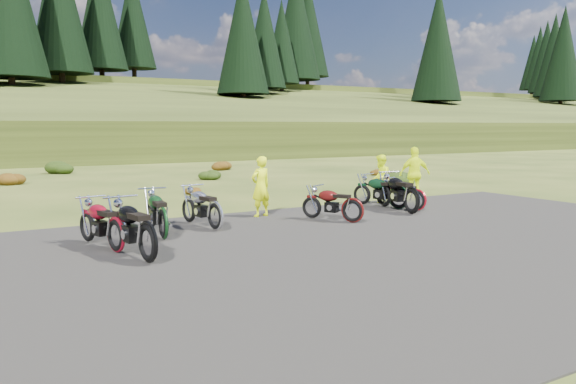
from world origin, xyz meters
TOP-DOWN VIEW (x-y plane):
  - ground at (0.00, 0.00)m, footprint 300.00×300.00m
  - gravel_pad at (0.00, -2.00)m, footprint 20.00×12.00m
  - hill_slope at (0.00, 50.00)m, footprint 300.00×45.97m
  - hill_plateau at (0.00, 110.00)m, footprint 300.00×90.00m
  - conifer_23 at (3.00, 62.00)m, footprint 7.48×7.48m
  - conifer_24 at (9.00, 68.00)m, footprint 7.04×7.04m
  - conifer_25 at (15.00, 74.00)m, footprint 6.60×6.60m
  - conifer_26 at (21.00, 49.00)m, footprint 6.16×6.16m
  - conifer_27 at (27.00, 55.00)m, footprint 5.72×5.72m
  - conifer_28 at (33.00, 61.00)m, footprint 5.28×5.28m
  - conifer_29 at (39.00, 67.00)m, footprint 7.92×7.92m
  - conifer_30 at (45.00, 73.00)m, footprint 7.48×7.48m
  - conifer_31 at (51.00, 48.00)m, footprint 7.04×7.04m
  - conifer_32 at (57.00, 54.00)m, footprint 6.60×6.60m
  - conifer_33 at (63.00, 60.00)m, footprint 6.16×6.16m
  - conifer_34 at (69.00, 66.00)m, footprint 5.72×5.72m
  - conifer_35 at (75.00, 72.00)m, footprint 5.28×5.28m
  - conifer_36 at (81.00, 78.00)m, footprint 7.92×7.92m
  - conifer_37 at (87.00, 53.00)m, footprint 7.48×7.48m
  - conifer_38 at (93.00, 59.00)m, footprint 7.04×7.04m
  - conifer_39 at (99.00, 65.00)m, footprint 6.60×6.60m
  - conifer_40 at (105.00, 71.00)m, footprint 6.16×6.16m
  - conifer_41 at (111.00, 77.00)m, footprint 5.72×5.72m
  - shrub_2 at (-6.20, 16.60)m, footprint 1.30×1.30m
  - shrub_3 at (-3.30, 21.90)m, footprint 1.56×1.56m
  - shrub_4 at (-0.40, 9.20)m, footprint 0.77×0.77m
  - shrub_5 at (2.50, 14.50)m, footprint 1.03×1.03m
  - shrub_6 at (5.40, 19.80)m, footprint 1.30×1.30m
  - shrub_7 at (8.30, 7.10)m, footprint 1.56×1.56m
  - shrub_8 at (11.20, 12.40)m, footprint 0.77×0.77m
  - motorcycle_0 at (-5.06, -0.92)m, footprint 1.10×2.40m
  - motorcycle_1 at (-5.37, 0.30)m, footprint 1.16×2.22m
  - motorcycle_2 at (-4.10, 1.12)m, footprint 0.91×2.20m
  - motorcycle_3 at (-2.60, 1.59)m, footprint 0.98×2.17m
  - motorcycle_4 at (1.08, 0.74)m, footprint 1.46×2.00m
  - motorcycle_5 at (3.52, 1.08)m, footprint 1.12×2.42m
  - motorcycle_6 at (4.17, 1.53)m, footprint 1.07×1.99m
  - motorcycle_7 at (3.86, 2.05)m, footprint 1.31×2.20m
  - person_middle at (-0.59, 2.96)m, footprint 0.71×0.53m
  - person_right_a at (4.38, 3.59)m, footprint 1.01×1.01m
  - person_right_b at (5.69, 3.31)m, footprint 1.21×0.81m

SIDE VIEW (x-z plane):
  - ground at x=0.00m, z-range 0.00..0.00m
  - gravel_pad at x=0.00m, z-range -0.02..0.02m
  - hill_slope at x=0.00m, z-range -4.69..4.69m
  - hill_plateau at x=0.00m, z-range -4.59..4.59m
  - motorcycle_0 at x=-5.06m, z-range -0.61..0.61m
  - motorcycle_1 at x=-5.37m, z-range -0.56..0.56m
  - motorcycle_2 at x=-4.10m, z-range -0.56..0.56m
  - motorcycle_3 at x=-2.60m, z-range -0.55..0.55m
  - motorcycle_4 at x=1.08m, z-range -0.50..0.50m
  - motorcycle_5 at x=3.52m, z-range -0.61..0.61m
  - motorcycle_6 at x=4.17m, z-range -0.50..0.50m
  - motorcycle_7 at x=3.86m, z-range -0.55..0.55m
  - shrub_4 at x=-0.40m, z-range 0.00..0.45m
  - shrub_8 at x=11.20m, z-range 0.00..0.45m
  - shrub_5 at x=2.50m, z-range 0.00..0.61m
  - shrub_2 at x=-6.20m, z-range 0.00..0.77m
  - shrub_6 at x=5.40m, z-range 0.00..0.77m
  - shrub_3 at x=-3.30m, z-range 0.00..0.92m
  - shrub_7 at x=8.30m, z-range 0.00..0.92m
  - person_right_a at x=4.38m, z-range 0.00..1.65m
  - person_middle at x=-0.59m, z-range 0.00..1.76m
  - person_right_b at x=5.69m, z-range 0.00..1.90m
  - conifer_26 at x=21.00m, z-range 5.37..21.37m
  - conifer_27 at x=27.00m, z-range 6.56..21.56m
  - conifer_31 at x=51.00m, z-range 5.18..23.18m
  - conifer_28 at x=33.00m, z-range 7.76..21.76m
  - conifer_32 at x=57.00m, z-range 6.37..23.37m
  - conifer_33 at x=63.00m, z-range 7.56..23.56m
  - conifer_37 at x=87.00m, z-range 6.17..25.17m
  - conifer_34 at x=69.00m, z-range 8.76..23.76m
  - conifer_38 at x=93.00m, z-range 7.37..25.37m
  - conifer_35 at x=75.00m, z-range 9.95..23.95m
  - conifer_39 at x=99.00m, z-range 8.56..25.56m
  - conifer_23 at x=3.00m, z-range 7.97..26.97m
  - conifer_41 at x=111.00m, z-range 10.15..25.15m
  - conifer_40 at x=105.00m, z-range 9.76..25.76m
  - conifer_24 at x=9.00m, z-range 9.16..27.16m
  - conifer_25 at x=15.00m, z-range 10.16..27.16m
  - conifer_29 at x=39.00m, z-range 8.97..28.97m
  - conifer_30 at x=45.00m, z-range 10.16..29.16m
  - conifer_36 at x=81.00m, z-range 10.16..30.16m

